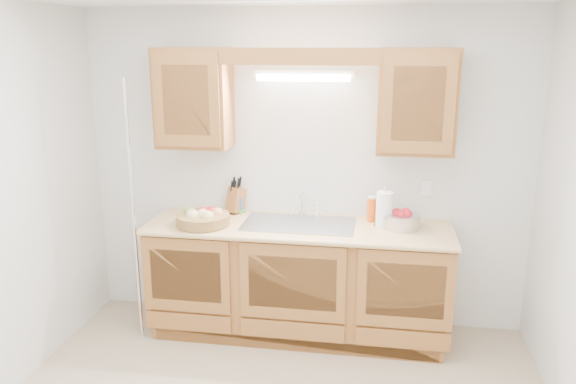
% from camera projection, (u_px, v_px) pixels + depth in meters
% --- Properties ---
extents(room, '(3.52, 3.50, 2.50)m').
position_uv_depth(room, '(267.00, 231.00, 3.02)').
color(room, tan).
rests_on(room, ground).
extents(base_cabinets, '(2.20, 0.60, 0.86)m').
position_uv_depth(base_cabinets, '(298.00, 281.00, 4.37)').
color(base_cabinets, brown).
rests_on(base_cabinets, ground).
extents(countertop, '(2.30, 0.63, 0.04)m').
position_uv_depth(countertop, '(298.00, 228.00, 4.24)').
color(countertop, tan).
rests_on(countertop, base_cabinets).
extents(upper_cabinet_left, '(0.55, 0.33, 0.75)m').
position_uv_depth(upper_cabinet_left, '(194.00, 98.00, 4.27)').
color(upper_cabinet_left, brown).
rests_on(upper_cabinet_left, room).
extents(upper_cabinet_right, '(0.55, 0.33, 0.75)m').
position_uv_depth(upper_cabinet_right, '(417.00, 102.00, 4.01)').
color(upper_cabinet_right, brown).
rests_on(upper_cabinet_right, room).
extents(valance, '(2.20, 0.05, 0.12)m').
position_uv_depth(valance, '(299.00, 56.00, 3.92)').
color(valance, brown).
rests_on(valance, room).
extents(fluorescent_fixture, '(0.76, 0.08, 0.08)m').
position_uv_depth(fluorescent_fixture, '(303.00, 75.00, 4.18)').
color(fluorescent_fixture, white).
rests_on(fluorescent_fixture, room).
extents(sink, '(0.84, 0.46, 0.36)m').
position_uv_depth(sink, '(299.00, 233.00, 4.27)').
color(sink, '#9E9EA3').
rests_on(sink, countertop).
extents(wire_shelf_pole, '(0.03, 0.03, 2.00)m').
position_uv_depth(wire_shelf_pole, '(134.00, 215.00, 4.16)').
color(wire_shelf_pole, silver).
rests_on(wire_shelf_pole, ground).
extents(outlet_plate, '(0.08, 0.01, 0.12)m').
position_uv_depth(outlet_plate, '(426.00, 188.00, 4.32)').
color(outlet_plate, white).
rests_on(outlet_plate, room).
extents(fruit_basket, '(0.45, 0.45, 0.13)m').
position_uv_depth(fruit_basket, '(203.00, 218.00, 4.23)').
color(fruit_basket, olive).
rests_on(fruit_basket, countertop).
extents(knife_block, '(0.16, 0.19, 0.30)m').
position_uv_depth(knife_block, '(236.00, 199.00, 4.53)').
color(knife_block, brown).
rests_on(knife_block, countertop).
extents(orange_canister, '(0.07, 0.07, 0.20)m').
position_uv_depth(orange_canister, '(371.00, 209.00, 4.30)').
color(orange_canister, '#D5500B').
rests_on(orange_canister, countertop).
extents(soap_bottle, '(0.09, 0.09, 0.19)m').
position_uv_depth(soap_bottle, '(237.00, 201.00, 4.54)').
color(soap_bottle, '#2461B4').
rests_on(soap_bottle, countertop).
extents(sponge, '(0.14, 0.12, 0.03)m').
position_uv_depth(sponge, '(237.00, 211.00, 4.56)').
color(sponge, '#CC333F').
rests_on(sponge, countertop).
extents(paper_towel, '(0.16, 0.16, 0.31)m').
position_uv_depth(paper_towel, '(384.00, 210.00, 4.17)').
color(paper_towel, silver).
rests_on(paper_towel, countertop).
extents(apple_bowl, '(0.36, 0.36, 0.15)m').
position_uv_depth(apple_bowl, '(401.00, 219.00, 4.17)').
color(apple_bowl, silver).
rests_on(apple_bowl, countertop).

